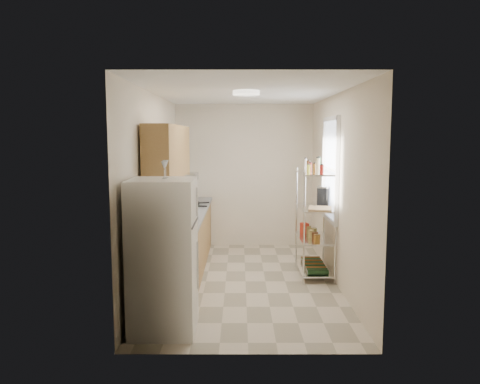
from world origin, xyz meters
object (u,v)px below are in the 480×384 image
(frying_pan_large, at_px, (188,206))
(cutting_board, at_px, (320,209))
(rice_cooker, at_px, (183,207))
(espresso_machine, at_px, (323,196))
(refrigerator, at_px, (163,256))

(frying_pan_large, distance_m, cutting_board, 2.16)
(rice_cooker, xyz_separation_m, cutting_board, (1.93, -0.31, 0.02))
(rice_cooker, distance_m, cutting_board, 1.96)
(frying_pan_large, height_order, cutting_board, cutting_board)
(cutting_board, distance_m, espresso_machine, 0.45)
(rice_cooker, distance_m, espresso_machine, 2.06)
(rice_cooker, relative_size, cutting_board, 0.62)
(rice_cooker, bearing_deg, espresso_machine, 3.07)
(refrigerator, distance_m, cutting_board, 2.56)
(refrigerator, relative_size, rice_cooker, 6.37)
(rice_cooker, bearing_deg, frying_pan_large, 90.82)
(cutting_board, bearing_deg, refrigerator, -138.22)
(espresso_machine, bearing_deg, cutting_board, -90.65)
(refrigerator, height_order, cutting_board, refrigerator)
(frying_pan_large, bearing_deg, refrigerator, -77.97)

